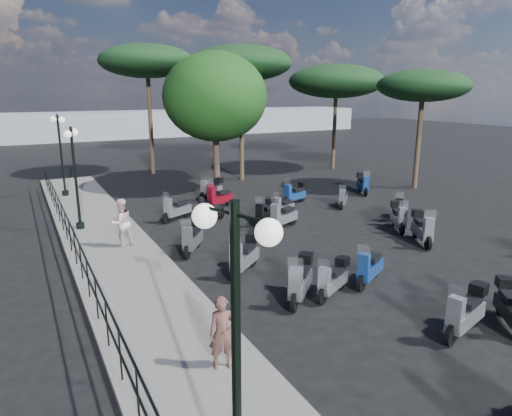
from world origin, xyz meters
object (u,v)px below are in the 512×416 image
scooter_9 (265,213)px  scooter_3 (193,238)px  pine_2 (147,61)px  pine_3 (423,86)px  scooter_4 (211,213)px  scooter_8 (300,281)px  scooter_1 (333,280)px  scooter_10 (219,198)px  scooter_25 (343,199)px  pedestrian_far (121,223)px  scooter_13 (511,308)px  scooter_20 (295,194)px  scooter_7 (465,313)px  broadleaf_tree (215,97)px  scooter_24 (399,209)px  lamp_post_1 (75,172)px  scooter_5 (176,210)px  scooter_16 (283,208)px  scooter_17 (211,189)px  scooter_11 (213,191)px  lamp_post_2 (61,150)px  scooter_26 (363,184)px  pine_1 (336,81)px  scooter_2 (244,256)px  scooter_23 (398,218)px  scooter_14 (369,269)px  scooter_19 (422,229)px  pine_0 (241,64)px  woman (223,333)px  lamp_post_0 (236,351)px

scooter_9 → scooter_3: bearing=77.5°
pine_2 → pine_3: (12.23, -11.91, -1.59)m
scooter_4 → scooter_8: scooter_8 is taller
scooter_1 → scooter_10: bearing=-33.1°
scooter_25 → scooter_3: bearing=61.7°
pedestrian_far → scooter_13: 12.22m
scooter_8 → scooter_20: scooter_8 is taller
scooter_7 → broadleaf_tree: bearing=-20.1°
scooter_13 → scooter_24: (4.71, 8.41, -0.05)m
scooter_4 → scooter_8: bearing=150.6°
lamp_post_1 → scooter_5: 4.44m
scooter_16 → pine_2: (-2.11, 13.80, 6.93)m
scooter_17 → scooter_11: bearing=138.8°
scooter_16 → lamp_post_2: bearing=19.3°
lamp_post_1 → scooter_9: size_ratio=2.92×
lamp_post_2 → scooter_17: lamp_post_2 is taller
lamp_post_2 → scooter_24: (12.72, -11.22, -2.10)m
scooter_4 → scooter_20: size_ratio=0.86×
scooter_26 → pine_1: 10.14m
scooter_16 → broadleaf_tree: size_ratio=0.20×
scooter_2 → scooter_23: bearing=-120.7°
scooter_10 → scooter_26: (8.29, -0.73, 0.02)m
scooter_1 → scooter_14: 1.46m
lamp_post_2 → scooter_19: 18.02m
pedestrian_far → pine_3: bearing=173.1°
scooter_19 → broadleaf_tree: (-2.93, 12.53, 4.63)m
scooter_9 → scooter_26: scooter_26 is taller
pine_2 → scooter_10: bearing=-88.8°
scooter_8 → pine_3: bearing=-101.2°
scooter_2 → scooter_4: scooter_2 is taller
pine_0 → pine_2: 6.64m
scooter_1 → pine_0: bearing=-44.8°
scooter_4 → scooter_17: size_ratio=0.90×
pedestrian_far → pine_0: 14.99m
scooter_1 → scooter_7: 3.42m
woman → scooter_25: bearing=57.2°
lamp_post_1 → scooter_11: (6.78, 2.45, -1.97)m
scooter_10 → scooter_4: bearing=127.1°
scooter_5 → scooter_17: bearing=-70.3°
lamp_post_1 → scooter_16: size_ratio=2.72×
scooter_9 → scooter_14: scooter_14 is taller
scooter_8 → pine_0: (6.15, 16.18, 6.54)m
scooter_26 → scooter_11: bearing=9.2°
scooter_4 → scooter_7: 11.55m
pine_0 → scooter_3: bearing=-123.4°
lamp_post_0 → pine_2: 27.53m
scooter_7 → scooter_11: size_ratio=1.23×
scooter_24 → scooter_20: bearing=-11.9°
pine_1 → broadleaf_tree: bearing=-165.5°
pedestrian_far → scooter_3: pedestrian_far is taller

